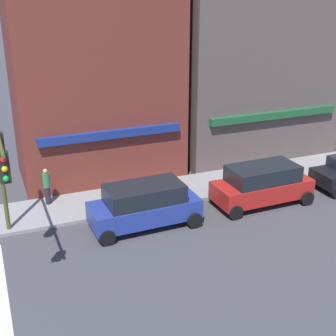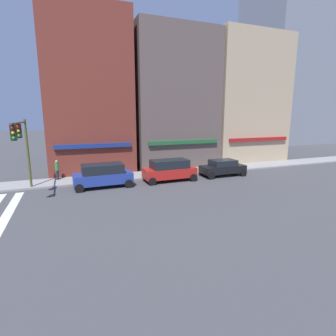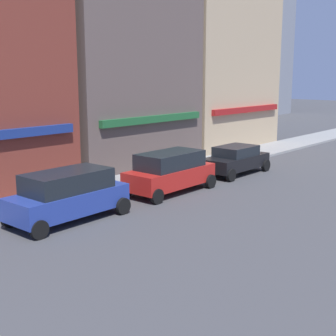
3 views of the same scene
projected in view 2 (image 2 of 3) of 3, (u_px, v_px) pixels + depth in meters
The scene contains 8 objects.
storefront_row at pixel (180, 98), 29.88m from camera, with size 28.46×5.30×15.97m.
tower_distant at pixel (292, 44), 55.00m from camera, with size 17.67×13.87×41.21m.
traffic_signal at pixel (22, 141), 18.46m from camera, with size 0.32×5.85×5.55m.
suv_blue at pixel (103, 175), 21.52m from camera, with size 4.74×2.12×1.94m.
suv_red at pixel (170, 170), 23.60m from camera, with size 4.73×2.12×1.94m.
sedan_black at pixel (223, 167), 25.61m from camera, with size 4.41×2.02×1.59m.
pedestrian_green_top at pixel (57, 170), 23.47m from camera, with size 0.32×0.32×1.77m.
fire_hydrant at pixel (94, 176), 22.97m from camera, with size 0.24×0.24×0.84m.
Camera 2 is at (8.32, -16.81, 5.85)m, focal length 28.00 mm.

